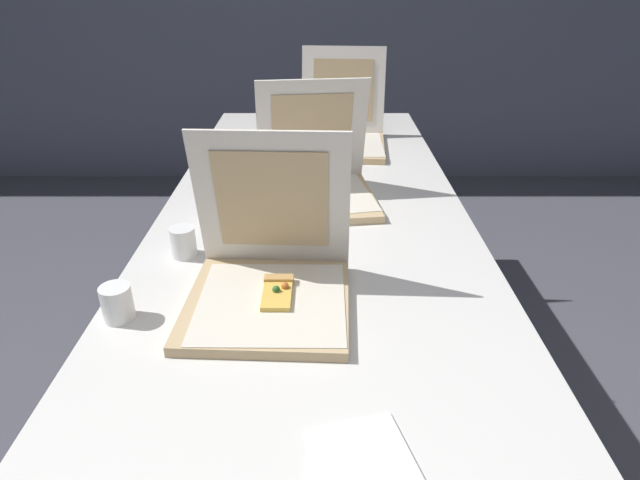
# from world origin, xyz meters

# --- Properties ---
(table) EXTENTS (0.88, 2.49, 0.74)m
(table) POSITION_xyz_m (0.00, 0.68, 0.70)
(table) COLOR silver
(table) RESTS_ON ground
(pizza_box_front) EXTENTS (0.35, 0.35, 0.35)m
(pizza_box_front) POSITION_xyz_m (-0.09, 0.34, 0.79)
(pizza_box_front) COLOR tan
(pizza_box_front) RESTS_ON table
(pizza_box_middle) EXTENTS (0.37, 0.38, 0.35)m
(pizza_box_middle) POSITION_xyz_m (0.01, 0.88, 0.79)
(pizza_box_middle) COLOR tan
(pizza_box_middle) RESTS_ON table
(pizza_box_back) EXTENTS (0.36, 0.44, 0.35)m
(pizza_box_back) POSITION_xyz_m (0.10, 1.41, 0.79)
(pizza_box_back) COLOR tan
(pizza_box_back) RESTS_ON table
(cup_white_near_center) EXTENTS (0.06, 0.06, 0.07)m
(cup_white_near_center) POSITION_xyz_m (-0.31, 0.53, 0.78)
(cup_white_near_center) COLOR white
(cup_white_near_center) RESTS_ON table
(cup_white_mid) EXTENTS (0.06, 0.06, 0.07)m
(cup_white_mid) POSITION_xyz_m (-0.27, 0.71, 0.78)
(cup_white_mid) COLOR white
(cup_white_mid) RESTS_ON table
(cup_white_far) EXTENTS (0.06, 0.06, 0.07)m
(cup_white_far) POSITION_xyz_m (-0.25, 1.06, 0.78)
(cup_white_far) COLOR white
(cup_white_far) RESTS_ON table
(cup_white_near_left) EXTENTS (0.06, 0.06, 0.07)m
(cup_white_near_left) POSITION_xyz_m (-0.38, 0.27, 0.78)
(cup_white_near_left) COLOR white
(cup_white_near_left) RESTS_ON table
(napkin_pile) EXTENTS (0.17, 0.17, 0.01)m
(napkin_pile) POSITION_xyz_m (0.07, -0.08, 0.75)
(napkin_pile) COLOR white
(napkin_pile) RESTS_ON table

